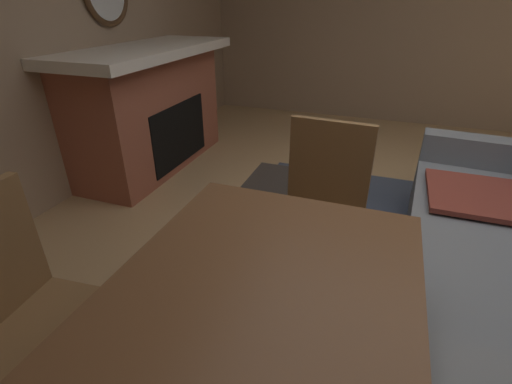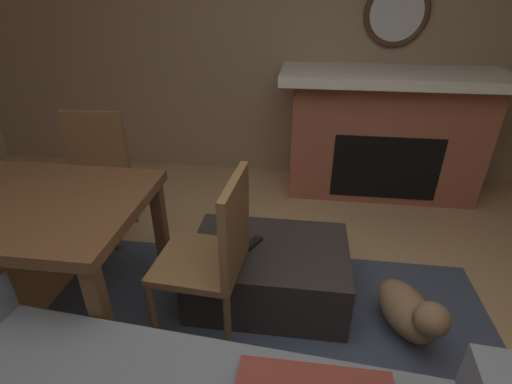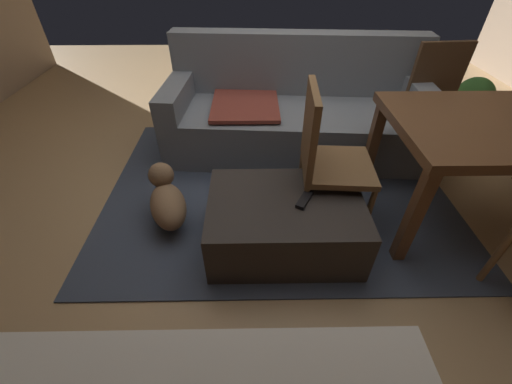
% 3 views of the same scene
% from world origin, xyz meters
% --- Properties ---
extents(floor, '(7.84, 7.84, 0.00)m').
position_xyz_m(floor, '(0.00, 0.00, 0.00)').
color(floor, tan).
extents(wall_back_fireplace_side, '(6.93, 0.12, 2.63)m').
position_xyz_m(wall_back_fireplace_side, '(0.00, -2.70, 1.31)').
color(wall_back_fireplace_side, '#9E846B').
rests_on(wall_back_fireplace_side, ground).
extents(wall_left, '(0.12, 5.79, 2.63)m').
position_xyz_m(wall_left, '(-3.27, 0.00, 1.31)').
color(wall_left, '#9E846B').
rests_on(wall_left, ground).
extents(area_rug, '(2.60, 2.00, 0.01)m').
position_xyz_m(area_rug, '(-0.01, -0.19, 0.01)').
color(area_rug, '#3D475B').
rests_on(area_rug, ground).
extents(fireplace, '(1.86, 0.76, 1.11)m').
position_xyz_m(fireplace, '(-0.88, -2.32, 0.56)').
color(fireplace, '#9E5642').
rests_on(fireplace, ground).
extents(ottoman_coffee_table, '(0.92, 0.65, 0.37)m').
position_xyz_m(ottoman_coffee_table, '(-0.01, -0.77, 0.18)').
color(ottoman_coffee_table, '#2D2826').
rests_on(ottoman_coffee_table, ground).
extents(tv_remote, '(0.12, 0.16, 0.02)m').
position_xyz_m(tv_remote, '(0.10, -0.77, 0.38)').
color(tv_remote, black).
rests_on(tv_remote, ottoman_coffee_table).
extents(dining_table, '(1.41, 0.88, 0.74)m').
position_xyz_m(dining_table, '(1.34, -0.51, 0.65)').
color(dining_table, brown).
rests_on(dining_table, ground).
extents(dining_chair_south, '(0.48, 0.48, 0.93)m').
position_xyz_m(dining_chair_south, '(1.35, -1.35, 0.52)').
color(dining_chair_south, brown).
rests_on(dining_chair_south, ground).
extents(dining_chair_west, '(0.47, 0.47, 0.93)m').
position_xyz_m(dining_chair_west, '(0.24, -0.51, 0.52)').
color(dining_chair_west, brown).
rests_on(dining_chair_west, ground).
extents(small_dog, '(0.36, 0.50, 0.33)m').
position_xyz_m(small_dog, '(-0.78, -0.54, 0.19)').
color(small_dog, '#8C6B4C').
rests_on(small_dog, ground).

